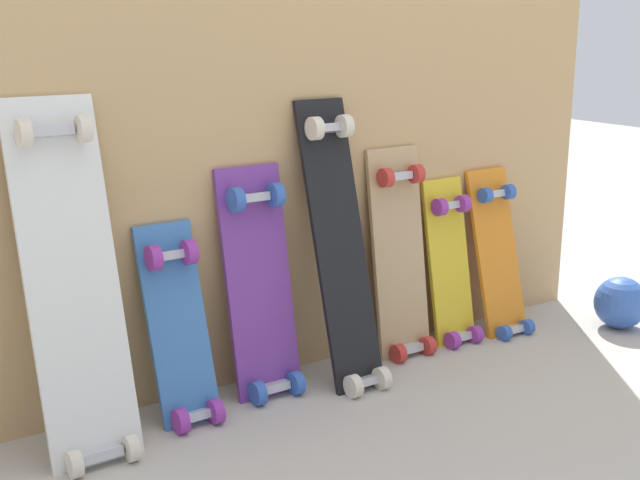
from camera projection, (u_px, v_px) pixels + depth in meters
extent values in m
plane|color=#B2AAA0|center=(308.00, 372.00, 2.63)|extent=(12.00, 12.00, 0.00)
cube|color=tan|center=(294.00, 106.00, 2.48)|extent=(2.39, 0.04, 1.63)
cube|color=silver|center=(74.00, 295.00, 2.08)|extent=(0.23, 0.26, 0.95)
cube|color=#B7B7BF|center=(101.00, 455.00, 2.07)|extent=(0.10, 0.04, 0.03)
cube|color=#B7B7BF|center=(52.00, 132.00, 2.04)|extent=(0.10, 0.04, 0.03)
cylinder|color=beige|center=(75.00, 464.00, 2.02)|extent=(0.03, 0.07, 0.07)
cylinder|color=beige|center=(132.00, 448.00, 2.10)|extent=(0.03, 0.07, 0.07)
cylinder|color=beige|center=(24.00, 133.00, 1.98)|extent=(0.03, 0.07, 0.07)
cylinder|color=beige|center=(83.00, 129.00, 2.06)|extent=(0.03, 0.07, 0.07)
cube|color=#386BAD|center=(179.00, 336.00, 2.30)|extent=(0.17, 0.20, 0.60)
cube|color=#B7B7BF|center=(196.00, 416.00, 2.28)|extent=(0.07, 0.04, 0.03)
cube|color=#B7B7BF|center=(169.00, 255.00, 2.28)|extent=(0.07, 0.04, 0.03)
cylinder|color=purple|center=(181.00, 421.00, 2.24)|extent=(0.03, 0.07, 0.07)
cylinder|color=purple|center=(216.00, 412.00, 2.29)|extent=(0.03, 0.07, 0.07)
cylinder|color=purple|center=(154.00, 258.00, 2.23)|extent=(0.03, 0.07, 0.07)
cylinder|color=purple|center=(189.00, 252.00, 2.29)|extent=(0.03, 0.07, 0.07)
cube|color=#6B338C|center=(260.00, 293.00, 2.44)|extent=(0.21, 0.15, 0.72)
cube|color=#B7B7BF|center=(274.00, 387.00, 2.45)|extent=(0.09, 0.04, 0.03)
cube|color=#B7B7BF|center=(253.00, 197.00, 2.39)|extent=(0.09, 0.04, 0.03)
cylinder|color=#3359B2|center=(258.00, 393.00, 2.40)|extent=(0.03, 0.07, 0.07)
cylinder|color=#3359B2|center=(296.00, 383.00, 2.47)|extent=(0.03, 0.07, 0.07)
cylinder|color=#3359B2|center=(236.00, 200.00, 2.34)|extent=(0.03, 0.07, 0.07)
cylinder|color=#3359B2|center=(276.00, 195.00, 2.41)|extent=(0.03, 0.07, 0.07)
cube|color=black|center=(341.00, 256.00, 2.50)|extent=(0.17, 0.27, 0.90)
cube|color=#B7B7BF|center=(364.00, 382.00, 2.49)|extent=(0.08, 0.04, 0.03)
cube|color=#B7B7BF|center=(327.00, 128.00, 2.47)|extent=(0.08, 0.04, 0.03)
cylinder|color=beige|center=(353.00, 386.00, 2.45)|extent=(0.03, 0.07, 0.07)
cylinder|color=beige|center=(382.00, 378.00, 2.50)|extent=(0.03, 0.07, 0.07)
cylinder|color=beige|center=(315.00, 128.00, 2.43)|extent=(0.03, 0.07, 0.07)
cylinder|color=beige|center=(344.00, 126.00, 2.48)|extent=(0.03, 0.07, 0.07)
cube|color=tan|center=(399.00, 263.00, 2.73)|extent=(0.20, 0.13, 0.74)
cube|color=#B7B7BF|center=(410.00, 348.00, 2.74)|extent=(0.09, 0.04, 0.03)
cube|color=#B7B7BF|center=(398.00, 176.00, 2.67)|extent=(0.09, 0.04, 0.03)
cylinder|color=red|center=(398.00, 353.00, 2.70)|extent=(0.03, 0.06, 0.06)
cylinder|color=red|center=(428.00, 345.00, 2.76)|extent=(0.03, 0.06, 0.06)
cylinder|color=red|center=(386.00, 178.00, 2.62)|extent=(0.03, 0.06, 0.06)
cylinder|color=red|center=(416.00, 174.00, 2.69)|extent=(0.03, 0.06, 0.06)
cube|color=gold|center=(449.00, 271.00, 2.85)|extent=(0.16, 0.14, 0.62)
cube|color=#B7B7BF|center=(460.00, 337.00, 2.85)|extent=(0.07, 0.04, 0.03)
cube|color=#B7B7BF|center=(448.00, 205.00, 2.81)|extent=(0.07, 0.04, 0.03)
cylinder|color=purple|center=(453.00, 340.00, 2.81)|extent=(0.03, 0.06, 0.06)
cylinder|color=purple|center=(475.00, 334.00, 2.86)|extent=(0.03, 0.06, 0.06)
cylinder|color=purple|center=(440.00, 207.00, 2.77)|extent=(0.03, 0.06, 0.06)
cylinder|color=purple|center=(463.00, 204.00, 2.82)|extent=(0.03, 0.06, 0.06)
cube|color=orange|center=(498.00, 262.00, 2.94)|extent=(0.18, 0.19, 0.64)
cube|color=#B7B7BF|center=(512.00, 330.00, 2.92)|extent=(0.08, 0.04, 0.03)
cube|color=#B7B7BF|center=(493.00, 194.00, 2.91)|extent=(0.08, 0.04, 0.03)
cylinder|color=#3359B2|center=(504.00, 333.00, 2.88)|extent=(0.03, 0.05, 0.05)
cylinder|color=#3359B2|center=(527.00, 327.00, 2.94)|extent=(0.03, 0.05, 0.05)
cylinder|color=#3359B2|center=(485.00, 195.00, 2.86)|extent=(0.03, 0.05, 0.05)
cylinder|color=#3359B2|center=(508.00, 192.00, 2.92)|extent=(0.03, 0.05, 0.05)
sphere|color=#3359B2|center=(621.00, 303.00, 2.98)|extent=(0.19, 0.19, 0.19)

